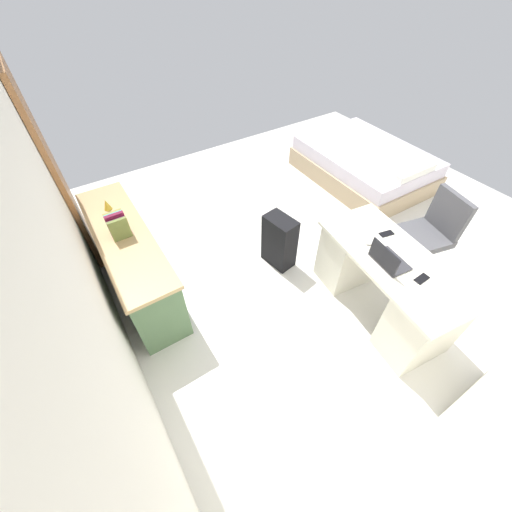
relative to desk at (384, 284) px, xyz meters
name	(u,v)px	position (x,y,z in m)	size (l,w,h in m)	color
ground_plane	(322,244)	(1.01, -0.18, -0.39)	(5.97, 5.97, 0.00)	silver
wall_back	(57,230)	(1.01, 2.31, 1.04)	(4.18, 0.10, 2.85)	white
door_wooden	(57,173)	(2.55, 2.23, 0.63)	(0.88, 0.05, 2.04)	#936038
desk	(384,284)	(0.00, 0.00, 0.00)	(1.51, 0.84, 0.74)	silver
office_chair	(426,238)	(0.17, -0.85, 0.03)	(0.56, 0.56, 0.94)	black
credenza	(133,261)	(1.62, 1.92, -0.01)	(1.80, 0.48, 0.75)	#4C6B47
bed	(364,164)	(1.83, -1.69, -0.14)	(1.93, 1.44, 0.58)	tan
suitcase_black	(279,241)	(1.08, 0.45, -0.07)	(0.36, 0.22, 0.64)	black
laptop	(388,260)	(0.00, 0.12, 0.40)	(0.34, 0.26, 0.21)	#333338
computer_mouse	(370,242)	(0.26, 0.05, 0.37)	(0.06, 0.10, 0.03)	white
cell_phone_near_laptop	(422,279)	(-0.28, 0.01, 0.36)	(0.07, 0.14, 0.01)	black
cell_phone_by_mouse	(386,234)	(0.26, -0.17, 0.36)	(0.07, 0.14, 0.01)	black
book_row	(118,225)	(1.62, 1.93, 0.46)	(0.19, 0.17, 0.23)	olive
figurine_small	(107,205)	(2.06, 1.93, 0.41)	(0.08, 0.08, 0.11)	gold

